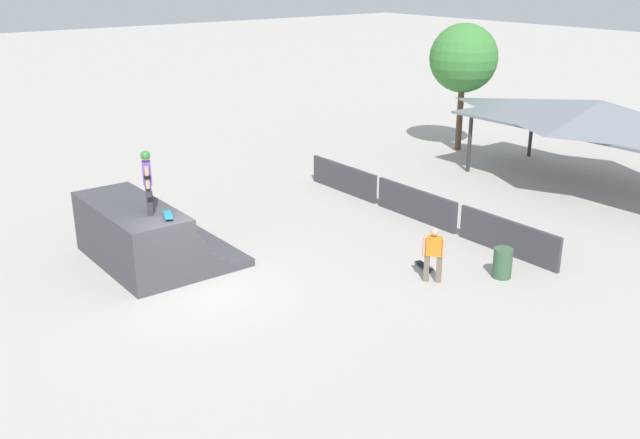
{
  "coord_description": "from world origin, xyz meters",
  "views": [
    {
      "loc": [
        15.66,
        -7.86,
        8.18
      ],
      "look_at": [
        -0.17,
        4.26,
        0.99
      ],
      "focal_mm": 40.0,
      "sensor_mm": 36.0,
      "label": 1
    }
  ],
  "objects": [
    {
      "name": "skateboard_on_ground",
      "position": [
        2.69,
        5.8,
        0.06
      ],
      "size": [
        0.79,
        0.42,
        0.09
      ],
      "rotation": [
        0.0,
        0.0,
        5.98
      ],
      "color": "blue",
      "rests_on": "ground"
    },
    {
      "name": "ground_plane",
      "position": [
        0.0,
        0.0,
        0.0
      ],
      "size": [
        160.0,
        160.0,
        0.0
      ],
      "primitive_type": "plane",
      "color": "#ADA8A0"
    },
    {
      "name": "quarter_pipe_ramp",
      "position": [
        -2.57,
        -0.3,
        0.79
      ],
      "size": [
        4.42,
        3.57,
        1.8
      ],
      "color": "#424247",
      "rests_on": "ground"
    },
    {
      "name": "trash_bin",
      "position": [
        4.43,
        7.05,
        0.42
      ],
      "size": [
        0.52,
        0.52,
        0.85
      ],
      "primitive_type": "cylinder",
      "color": "#385B3D",
      "rests_on": "ground"
    },
    {
      "name": "tree_beside_pavilion",
      "position": [
        -6.13,
        16.9,
        4.16
      ],
      "size": [
        3.06,
        3.06,
        5.71
      ],
      "color": "brown",
      "rests_on": "ground"
    },
    {
      "name": "bystander_walking",
      "position": [
        3.46,
        5.33,
        0.86
      ],
      "size": [
        0.55,
        0.46,
        1.54
      ],
      "rotation": [
        0.0,
        0.0,
        3.81
      ],
      "color": "#6B6051",
      "rests_on": "ground"
    },
    {
      "name": "skater_on_deck",
      "position": [
        -1.6,
        -0.45,
        2.79
      ],
      "size": [
        0.74,
        0.44,
        1.73
      ],
      "rotation": [
        0.0,
        0.0,
        -0.4
      ],
      "color": "#2D2D33",
      "rests_on": "quarter_pipe_ramp"
    },
    {
      "name": "skateboard_on_deck",
      "position": [
        -0.97,
        -0.22,
        1.85
      ],
      "size": [
        0.8,
        0.47,
        0.09
      ],
      "rotation": [
        0.0,
        0.0,
        -0.37
      ],
      "color": "green",
      "rests_on": "quarter_pipe_ramp"
    },
    {
      "name": "barrier_fence",
      "position": [
        -0.42,
        8.52,
        0.53
      ],
      "size": [
        11.32,
        0.12,
        1.05
      ],
      "color": "#3D3D42",
      "rests_on": "ground"
    },
    {
      "name": "pavilion_shelter",
      "position": [
        1.12,
        16.45,
        2.86
      ],
      "size": [
        10.44,
        4.79,
        3.39
      ],
      "color": "#2D2D33",
      "rests_on": "ground"
    },
    {
      "name": "parked_car_red",
      "position": [
        -2.95,
        24.94,
        0.6
      ],
      "size": [
        4.56,
        2.49,
        1.27
      ],
      "rotation": [
        0.0,
        0.0,
        0.2
      ],
      "color": "red",
      "rests_on": "ground"
    }
  ]
}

